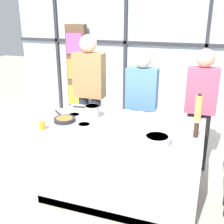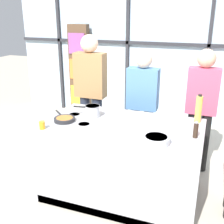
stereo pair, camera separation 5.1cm
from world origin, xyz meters
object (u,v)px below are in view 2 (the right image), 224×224
at_px(frying_pan, 64,119).
at_px(mixing_bowl, 156,140).
at_px(spectator_center_right, 202,104).
at_px(saucepan, 92,111).
at_px(oil_bottle, 199,109).
at_px(juice_glass_near, 42,125).
at_px(white_plate, 158,123).
at_px(spectator_center_left, 142,101).
at_px(pepper_grinder, 196,130).
at_px(spectator_far_left, 91,88).

height_order(frying_pan, mixing_bowl, mixing_bowl).
distance_m(spectator_center_right, saucepan, 1.45).
distance_m(saucepan, oil_bottle, 1.25).
bearing_deg(saucepan, mixing_bowl, -27.84).
height_order(frying_pan, juice_glass_near, juice_glass_near).
height_order(saucepan, oil_bottle, oil_bottle).
bearing_deg(frying_pan, spectator_center_right, 34.63).
bearing_deg(white_plate, oil_bottle, 25.77).
bearing_deg(frying_pan, saucepan, 44.06).
height_order(spectator_center_left, oil_bottle, spectator_center_left).
height_order(spectator_center_right, pepper_grinder, spectator_center_right).
height_order(frying_pan, saucepan, saucepan).
xyz_separation_m(spectator_center_left, pepper_grinder, (0.80, -0.97, 0.07)).
xyz_separation_m(spectator_center_left, spectator_center_right, (0.80, 0.00, 0.06)).
bearing_deg(frying_pan, spectator_far_left, 96.75).
xyz_separation_m(saucepan, mixing_bowl, (0.88, -0.46, -0.03)).
bearing_deg(spectator_center_left, frying_pan, 56.39).
relative_size(spectator_far_left, spectator_center_right, 1.08).
xyz_separation_m(spectator_center_right, saucepan, (-1.23, -0.78, 0.01)).
bearing_deg(spectator_center_right, mixing_bowl, 74.37).
distance_m(spectator_center_left, oil_bottle, 0.96).
bearing_deg(juice_glass_near, frying_pan, 69.46).
bearing_deg(spectator_far_left, white_plate, 148.31).
xyz_separation_m(mixing_bowl, oil_bottle, (0.34, 0.73, 0.12)).
distance_m(spectator_far_left, pepper_grinder, 1.87).
relative_size(spectator_center_right, frying_pan, 4.57).
bearing_deg(white_plate, spectator_center_right, 58.96).
relative_size(frying_pan, pepper_grinder, 2.08).
height_order(spectator_center_left, pepper_grinder, spectator_center_left).
distance_m(spectator_far_left, saucepan, 0.86).
bearing_deg(spectator_far_left, oil_bottle, 162.00).
height_order(spectator_center_left, mixing_bowl, spectator_center_left).
height_order(mixing_bowl, juice_glass_near, juice_glass_near).
xyz_separation_m(spectator_far_left, spectator_center_left, (0.80, -0.00, -0.12)).
relative_size(spectator_far_left, mixing_bowl, 6.91).
height_order(spectator_far_left, frying_pan, spectator_far_left).
relative_size(spectator_center_right, saucepan, 5.13).
bearing_deg(mixing_bowl, frying_pan, 169.00).
distance_m(spectator_center_right, mixing_bowl, 1.29).
height_order(spectator_far_left, spectator_center_left, spectator_far_left).
bearing_deg(mixing_bowl, white_plate, 99.38).
relative_size(spectator_center_left, saucepan, 4.93).
bearing_deg(juice_glass_near, spectator_center_right, 39.61).
relative_size(frying_pan, saucepan, 1.12).
height_order(saucepan, pepper_grinder, pepper_grinder).
bearing_deg(juice_glass_near, saucepan, 56.01).
relative_size(white_plate, oil_bottle, 0.78).
xyz_separation_m(white_plate, mixing_bowl, (0.09, -0.52, 0.03)).
relative_size(saucepan, white_plate, 1.25).
bearing_deg(frying_pan, juice_glass_near, -110.54).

